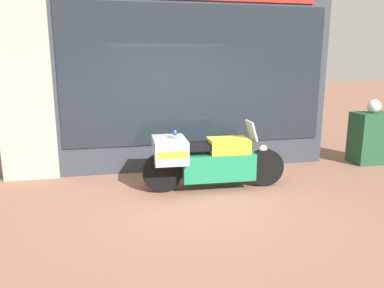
{
  "coord_description": "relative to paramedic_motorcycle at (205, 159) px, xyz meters",
  "views": [
    {
      "loc": [
        -1.21,
        -5.36,
        2.18
      ],
      "look_at": [
        0.19,
        1.09,
        0.69
      ],
      "focal_mm": 35.0,
      "sensor_mm": 36.0,
      "label": 1
    }
  ],
  "objects": [
    {
      "name": "utility_cabinet",
      "position": [
        3.91,
        0.9,
        0.01
      ],
      "size": [
        0.81,
        0.55,
        1.09
      ],
      "primitive_type": "cube",
      "color": "#1E4C2D",
      "rests_on": "ground"
    },
    {
      "name": "ground_plane",
      "position": [
        -0.31,
        -0.6,
        -0.54
      ],
      "size": [
        60.0,
        60.0,
        0.0
      ],
      "primitive_type": "plane",
      "color": "#8E604C"
    },
    {
      "name": "white_helmet",
      "position": [
        3.88,
        0.89,
        0.69
      ],
      "size": [
        0.28,
        0.28,
        0.28
      ],
      "primitive_type": "sphere",
      "color": "white",
      "rests_on": "utility_cabinet"
    },
    {
      "name": "paramedic_motorcycle",
      "position": [
        0.0,
        0.0,
        0.0
      ],
      "size": [
        2.48,
        0.81,
        1.17
      ],
      "rotation": [
        0.0,
        0.0,
        -0.04
      ],
      "color": "black",
      "rests_on": "ground"
    },
    {
      "name": "shop_building",
      "position": [
        -0.75,
        1.4,
        1.3
      ],
      "size": [
        6.41,
        0.55,
        3.65
      ],
      "color": "#333842",
      "rests_on": "ground"
    },
    {
      "name": "window_display",
      "position": [
        0.11,
        1.43,
        -0.05
      ],
      "size": [
        4.98,
        0.3,
        2.08
      ],
      "color": "slate",
      "rests_on": "ground"
    }
  ]
}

